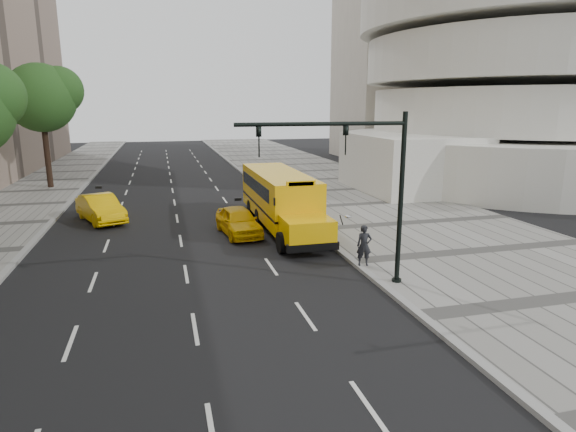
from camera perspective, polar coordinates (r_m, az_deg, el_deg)
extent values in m
plane|color=black|center=(24.68, -10.28, -2.74)|extent=(140.00, 140.00, 0.00)
cube|color=gray|center=(28.15, 14.83, -0.86)|extent=(12.00, 140.00, 0.15)
cube|color=gray|center=(25.77, 3.12, -1.70)|extent=(0.30, 140.00, 0.15)
cube|color=gray|center=(25.40, -28.61, -3.53)|extent=(0.30, 140.00, 0.15)
cylinder|color=silver|center=(49.47, 25.36, 6.42)|extent=(32.00, 32.00, 4.00)
cylinder|color=silver|center=(49.26, 25.83, 11.15)|extent=(26.00, 26.00, 3.60)
cylinder|color=silver|center=(49.39, 26.33, 16.01)|extent=(27.60, 27.60, 3.60)
cylinder|color=silver|center=(49.88, 26.84, 20.80)|extent=(29.20, 29.20, 3.60)
cube|color=beige|center=(65.81, 13.33, 22.21)|extent=(14.00, 12.00, 35.00)
cube|color=silver|center=(38.80, 14.26, 6.09)|extent=(8.00, 10.00, 4.40)
cylinder|color=black|center=(43.09, -26.70, 7.08)|extent=(0.44, 0.44, 6.36)
sphere|color=#1D4216|center=(42.96, -27.24, 12.35)|extent=(5.28, 5.28, 5.28)
sphere|color=#1D4216|center=(43.01, -25.49, 13.32)|extent=(3.70, 3.70, 3.70)
sphere|color=#1D4216|center=(42.79, -28.71, 11.66)|extent=(3.43, 3.43, 3.43)
cube|color=#FBB806|center=(26.79, -1.14, 2.61)|extent=(2.50, 9.00, 2.45)
cube|color=#FBB806|center=(21.76, 2.28, -1.67)|extent=(2.20, 2.00, 1.10)
cube|color=black|center=(21.10, 2.97, -3.70)|extent=(2.38, 0.25, 0.35)
cube|color=black|center=(26.89, -1.13, 1.51)|extent=(2.52, 9.00, 0.12)
cube|color=black|center=(22.49, 1.52, 1.83)|extent=(2.05, 0.10, 0.90)
cube|color=black|center=(27.19, -1.39, 3.78)|extent=(2.52, 7.50, 0.70)
cube|color=#FBB806|center=(22.34, 1.54, 3.83)|extent=(1.40, 0.12, 0.28)
ellipsoid|color=silver|center=(20.78, 7.44, -0.20)|extent=(0.32, 0.32, 0.14)
cylinder|color=black|center=(20.94, 6.59, -0.64)|extent=(0.36, 0.47, 0.58)
cylinder|color=black|center=(21.90, -0.80, -3.19)|extent=(0.30, 1.00, 1.00)
cylinder|color=black|center=(22.53, 4.80, -2.77)|extent=(0.30, 1.00, 1.00)
cylinder|color=black|center=(26.82, -3.47, -0.18)|extent=(0.30, 1.00, 1.00)
cylinder|color=black|center=(27.33, 1.18, 0.09)|extent=(0.30, 1.00, 1.00)
cylinder|color=black|center=(29.22, -4.44, 0.90)|extent=(0.30, 1.00, 1.00)
cylinder|color=black|center=(29.69, -0.14, 1.13)|extent=(0.30, 1.00, 1.00)
imported|color=#EEB401|center=(25.15, -5.89, -0.59)|extent=(2.21, 4.44, 1.46)
imported|color=#EEB401|center=(29.90, -21.33, 0.86)|extent=(3.33, 5.00, 1.56)
imported|color=black|center=(19.98, 9.01, -3.47)|extent=(0.69, 0.53, 1.70)
cylinder|color=black|center=(17.86, 13.21, 1.65)|extent=(0.18, 0.18, 6.40)
cylinder|color=black|center=(18.69, 12.72, -7.63)|extent=(0.36, 0.36, 0.25)
cylinder|color=black|center=(16.34, 4.21, 10.83)|extent=(6.00, 0.14, 0.14)
imported|color=black|center=(16.65, 6.82, 8.92)|extent=(0.16, 0.20, 1.00)
imported|color=black|center=(15.80, -3.48, 8.77)|extent=(0.16, 0.20, 1.00)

